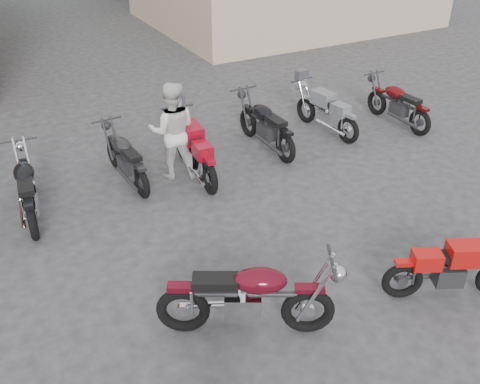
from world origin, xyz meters
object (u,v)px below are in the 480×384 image
row_bike_2 (26,185)px  row_bike_7 (398,101)px  row_bike_3 (125,156)px  row_bike_4 (194,147)px  row_bike_5 (265,122)px  vintage_motorcycle (249,293)px  person_light (173,131)px  row_bike_6 (326,109)px  sportbike (456,266)px

row_bike_2 → row_bike_7: size_ratio=1.04×
row_bike_3 → row_bike_4: row_bike_4 is taller
row_bike_2 → row_bike_5: 4.87m
vintage_motorcycle → row_bike_7: vintage_motorcycle is taller
person_light → row_bike_6: size_ratio=0.98×
vintage_motorcycle → row_bike_4: vintage_motorcycle is taller
person_light → row_bike_3: person_light is taller
row_bike_5 → row_bike_6: row_bike_5 is taller
row_bike_7 → row_bike_3: bearing=85.2°
row_bike_4 → row_bike_7: 5.13m
row_bike_5 → row_bike_6: (1.62, 0.08, -0.03)m
row_bike_3 → row_bike_4: bearing=-110.7°
sportbike → person_light: size_ratio=0.96×
row_bike_2 → row_bike_3: 1.85m
row_bike_5 → sportbike: bearing=177.3°
person_light → row_bike_5: 2.19m
vintage_motorcycle → row_bike_3: bearing=120.5°
sportbike → row_bike_7: bearing=80.6°
person_light → row_bike_4: 0.51m
row_bike_3 → person_light: bearing=-108.3°
vintage_motorcycle → row_bike_4: 4.28m
row_bike_2 → row_bike_4: (3.06, -0.02, 0.02)m
row_bike_2 → person_light: bearing=-81.3°
row_bike_3 → row_bike_6: row_bike_6 is taller
row_bike_2 → row_bike_4: size_ratio=0.96×
sportbike → row_bike_5: size_ratio=0.89×
row_bike_2 → row_bike_5: (4.86, 0.35, 0.01)m
row_bike_5 → row_bike_7: size_ratio=1.06×
sportbike → row_bike_2: size_ratio=0.91×
sportbike → row_bike_4: 5.15m
vintage_motorcycle → row_bike_6: 6.43m
row_bike_4 → row_bike_5: row_bike_4 is taller
person_light → row_bike_7: person_light is taller
vintage_motorcycle → person_light: 4.36m
row_bike_7 → row_bike_4: bearing=88.6°
row_bike_3 → row_bike_5: (3.04, -0.00, 0.05)m
sportbike → row_bike_6: (1.73, 5.32, 0.03)m
row_bike_3 → row_bike_5: bearing=-94.1°
person_light → row_bike_5: person_light is taller
row_bike_2 → row_bike_3: size_ratio=1.06×
row_bike_2 → row_bike_4: 3.06m
row_bike_6 → row_bike_7: size_ratio=1.00×
row_bike_4 → row_bike_5: bearing=-74.0°
sportbike → row_bike_5: (0.12, 5.24, 0.06)m
person_light → row_bike_3: size_ratio=1.01×
vintage_motorcycle → person_light: person_light is taller
vintage_motorcycle → sportbike: vintage_motorcycle is taller
vintage_motorcycle → row_bike_4: (1.10, 4.14, -0.03)m
row_bike_6 → vintage_motorcycle: bearing=128.9°
sportbike → row_bike_3: size_ratio=0.97×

